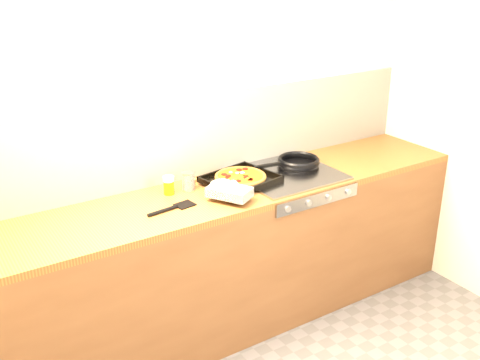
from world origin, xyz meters
TOP-DOWN VIEW (x-y plane):
  - room_shell at (0.00, 1.39)m, footprint 3.20×3.20m
  - counter_run at (0.00, 1.10)m, footprint 3.20×0.62m
  - stovetop at (0.45, 1.10)m, footprint 0.60×0.56m
  - pizza_on_tray at (0.08, 1.09)m, footprint 0.53×0.51m
  - frying_pan at (0.59, 1.16)m, footprint 0.46×0.30m
  - tomato_can at (-0.16, 1.22)m, footprint 0.08×0.08m
  - juice_glass at (-0.29, 1.22)m, footprint 0.07×0.07m
  - wooden_spoon at (0.07, 1.31)m, footprint 0.30×0.05m
  - black_spatula at (-0.36, 1.03)m, footprint 0.29×0.10m

SIDE VIEW (x-z plane):
  - counter_run at x=0.00m, z-range 0.00..0.90m
  - stovetop at x=0.45m, z-range 0.90..0.92m
  - black_spatula at x=-0.36m, z-range 0.90..0.92m
  - wooden_spoon at x=0.07m, z-range 0.90..0.92m
  - frying_pan at x=0.59m, z-range 0.92..0.96m
  - pizza_on_tray at x=0.08m, z-range 0.91..0.98m
  - tomato_can at x=-0.16m, z-range 0.90..1.01m
  - juice_glass at x=-0.29m, z-range 0.90..1.01m
  - room_shell at x=0.00m, z-range -0.45..2.75m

